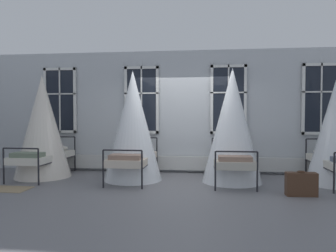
{
  "coord_description": "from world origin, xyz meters",
  "views": [
    {
      "loc": [
        0.58,
        -7.26,
        1.52
      ],
      "look_at": [
        -0.3,
        0.15,
        1.26
      ],
      "focal_mm": 34.63,
      "sensor_mm": 36.0,
      "label": 1
    }
  ],
  "objects": [
    {
      "name": "ground",
      "position": [
        0.0,
        0.0,
        0.0
      ],
      "size": [
        22.54,
        22.54,
        0.0
      ],
      "primitive_type": "plane",
      "color": "slate"
    },
    {
      "name": "back_wall_with_windows",
      "position": [
        0.0,
        1.3,
        1.6
      ],
      "size": [
        12.27,
        0.1,
        3.2
      ],
      "primitive_type": "cube",
      "color": "silver",
      "rests_on": "ground"
    },
    {
      "name": "cot_first",
      "position": [
        -3.39,
        0.2,
        1.19
      ],
      "size": [
        1.34,
        1.88,
        2.48
      ],
      "rotation": [
        0.0,
        0.0,
        1.54
      ],
      "color": "black",
      "rests_on": "ground"
    },
    {
      "name": "cot_second",
      "position": [
        -1.12,
        0.11,
        1.22
      ],
      "size": [
        1.34,
        1.87,
        2.55
      ],
      "rotation": [
        0.0,
        0.0,
        1.56
      ],
      "color": "black",
      "rests_on": "ground"
    },
    {
      "name": "suitcase_dark",
      "position": [
        2.34,
        -1.0,
        0.22
      ],
      "size": [
        0.57,
        0.23,
        0.47
      ],
      "rotation": [
        0.0,
        0.0,
        0.03
      ],
      "color": "#472D1E",
      "rests_on": "ground"
    },
    {
      "name": "window_bank",
      "position": [
        0.0,
        1.18,
        1.0
      ],
      "size": [
        7.72,
        0.1,
        2.73
      ],
      "color": "black",
      "rests_on": "ground"
    },
    {
      "name": "cot_third",
      "position": [
        1.15,
        0.14,
        1.24
      ],
      "size": [
        1.34,
        1.87,
        2.58
      ],
      "rotation": [
        0.0,
        0.0,
        1.59
      ],
      "color": "black",
      "rests_on": "ground"
    },
    {
      "name": "rug_first",
      "position": [
        -3.4,
        -1.15,
        0.01
      ],
      "size": [
        0.81,
        0.58,
        0.01
      ],
      "primitive_type": "cube",
      "rotation": [
        0.0,
        0.0,
        -0.02
      ],
      "color": "#8E7A5B",
      "rests_on": "ground"
    }
  ]
}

